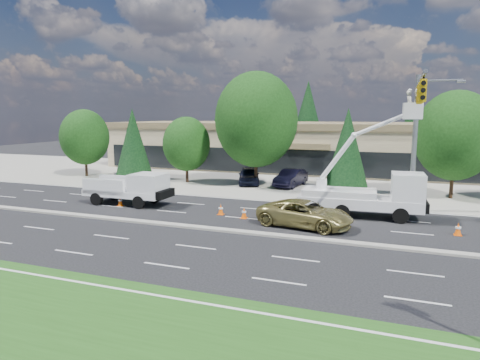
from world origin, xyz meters
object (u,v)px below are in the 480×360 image
at_px(utility_pickup, 131,192).
at_px(signal_mast, 417,121).
at_px(bucket_truck, 373,190).
at_px(minivan, 305,214).

bearing_deg(utility_pickup, signal_mast, 7.65).
bearing_deg(bucket_truck, signal_mast, 15.31).
xyz_separation_m(bucket_truck, minivan, (-3.49, -3.70, -0.99)).
relative_size(signal_mast, minivan, 1.85).
distance_m(signal_mast, bucket_truck, 4.97).
bearing_deg(bucket_truck, minivan, -136.78).
bearing_deg(utility_pickup, bucket_truck, 6.14).
xyz_separation_m(utility_pickup, minivan, (13.01, -1.66, -0.19)).
height_order(utility_pickup, bucket_truck, bucket_truck).
bearing_deg(signal_mast, bucket_truck, -161.31).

